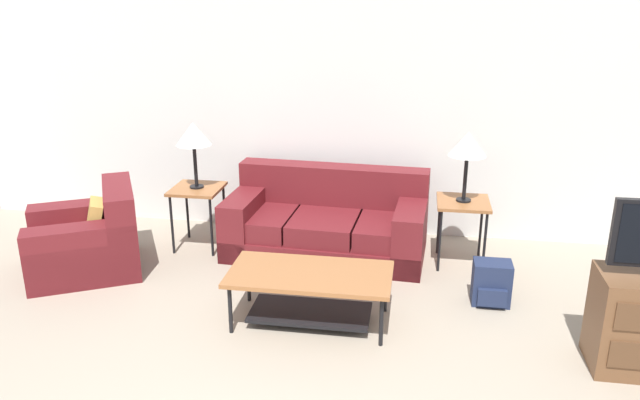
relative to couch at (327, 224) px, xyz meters
The scene contains 9 objects.
wall_back 1.20m from the couch, 83.49° to the left, with size 8.33×0.06×2.60m.
couch is the anchor object (origin of this frame).
armchair 2.29m from the couch, 160.26° to the right, with size 1.29×1.27×0.80m.
coffee_table 1.41m from the couch, 86.86° to the right, with size 1.28×0.65×0.43m.
side_table_left 1.35m from the couch, behind, with size 0.49×0.51×0.64m.
side_table_right 1.34m from the couch, ahead, with size 0.49×0.51×0.64m.
table_lamp_left 1.59m from the couch, behind, with size 0.35×0.35×0.66m.
table_lamp_right 1.58m from the couch, ahead, with size 0.35×0.35×0.66m.
backpack 1.76m from the couch, 29.46° to the right, with size 0.32×0.30×0.37m.
Camera 1 is at (0.78, -1.91, 2.55)m, focal length 35.00 mm.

